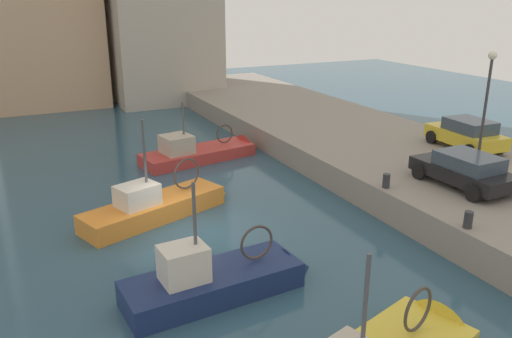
{
  "coord_description": "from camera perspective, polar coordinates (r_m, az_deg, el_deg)",
  "views": [
    {
      "loc": [
        -5.19,
        -16.56,
        8.23
      ],
      "look_at": [
        3.82,
        2.17,
        1.2
      ],
      "focal_mm": 36.3,
      "sensor_mm": 36.0,
      "label": 1
    }
  ],
  "objects": [
    {
      "name": "mooring_bollard_south",
      "position": [
        17.74,
        22.36,
        -5.2
      ],
      "size": [
        0.28,
        0.28,
        0.55
      ],
      "primitive_type": "cylinder",
      "color": "#2D2D33",
      "rests_on": "quay_wall"
    },
    {
      "name": "mooring_bollard_mid",
      "position": [
        20.37,
        14.16,
        -1.27
      ],
      "size": [
        0.28,
        0.28,
        0.55
      ],
      "primitive_type": "cylinder",
      "color": "#2D2D33",
      "rests_on": "quay_wall"
    },
    {
      "name": "parked_car_yellow",
      "position": [
        26.64,
        22.19,
        3.62
      ],
      "size": [
        2.21,
        3.94,
        1.45
      ],
      "color": "gold",
      "rests_on": "quay_wall"
    },
    {
      "name": "fishing_boat_orange",
      "position": [
        20.66,
        -10.4,
        -4.75
      ],
      "size": [
        6.7,
        3.64,
        4.7
      ],
      "color": "orange",
      "rests_on": "ground"
    },
    {
      "name": "fishing_boat_navy",
      "position": [
        15.45,
        -3.63,
        -13.01
      ],
      "size": [
        6.03,
        2.14,
        4.37
      ],
      "color": "navy",
      "rests_on": "ground"
    },
    {
      "name": "parked_car_black",
      "position": [
        21.32,
        22.01,
        -0.05
      ],
      "size": [
        2.12,
        3.99,
        1.32
      ],
      "color": "black",
      "rests_on": "quay_wall"
    },
    {
      "name": "quay_streetlamp",
      "position": [
        24.06,
        24.18,
        8.04
      ],
      "size": [
        0.36,
        0.36,
        4.83
      ],
      "color": "#38383D",
      "rests_on": "quay_wall"
    },
    {
      "name": "fishing_boat_red",
      "position": [
        27.4,
        -5.73,
        1.39
      ],
      "size": [
        6.98,
        3.04,
        4.05
      ],
      "color": "#BC3833",
      "rests_on": "ground"
    },
    {
      "name": "quay_wall",
      "position": [
        24.73,
        18.52,
        -0.29
      ],
      "size": [
        9.0,
        56.0,
        1.2
      ],
      "primitive_type": "cube",
      "color": "gray",
      "rests_on": "ground"
    },
    {
      "name": "water_surface",
      "position": [
        19.21,
        -7.55,
        -6.86
      ],
      "size": [
        80.0,
        80.0,
        0.0
      ],
      "primitive_type": "plane",
      "color": "#2D5166",
      "rests_on": "ground"
    }
  ]
}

